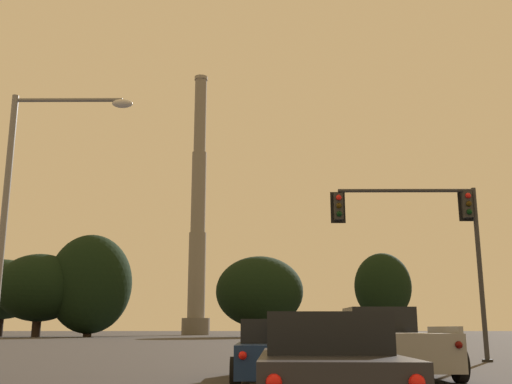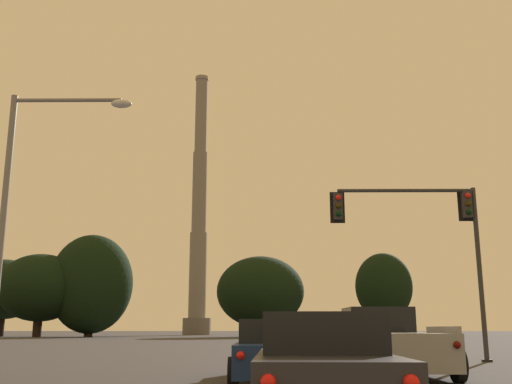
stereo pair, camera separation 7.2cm
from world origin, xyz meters
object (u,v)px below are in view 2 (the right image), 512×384
object	(u,v)px
pickup_truck_right_lane_front	(389,344)
sedan_center_lane_second	(322,368)
traffic_light_overhead_right	(429,227)
smokestack	(199,228)
street_lamp	(26,194)
sedan_center_lane_front	(274,352)

from	to	relation	value
pickup_truck_right_lane_front	sedan_center_lane_second	bearing A→B (deg)	-109.09
sedan_center_lane_second	traffic_light_overhead_right	bearing A→B (deg)	69.97
smokestack	traffic_light_overhead_right	bearing A→B (deg)	-78.57
traffic_light_overhead_right	street_lamp	world-z (taller)	street_lamp
street_lamp	smokestack	bearing A→B (deg)	93.07
pickup_truck_right_lane_front	sedan_center_lane_front	bearing A→B (deg)	-149.79
sedan_center_lane_front	traffic_light_overhead_right	bearing A→B (deg)	52.55
sedan_center_lane_front	traffic_light_overhead_right	world-z (taller)	traffic_light_overhead_right
sedan_center_lane_front	smokestack	xyz separation A→B (m)	(-12.60, 101.29, 19.86)
smokestack	street_lamp	bearing A→B (deg)	-86.93
sedan_center_lane_second	traffic_light_overhead_right	distance (m)	16.00
street_lamp	sedan_center_lane_front	bearing A→B (deg)	-18.81
pickup_truck_right_lane_front	street_lamp	world-z (taller)	street_lamp
traffic_light_overhead_right	smokestack	distance (m)	96.28
traffic_light_overhead_right	street_lamp	distance (m)	14.66
sedan_center_lane_front	pickup_truck_right_lane_front	size ratio (longest dim) A/B	0.85
street_lamp	smokestack	world-z (taller)	smokestack
sedan_center_lane_front	sedan_center_lane_second	xyz separation A→B (m)	(0.56, -6.16, 0.00)
sedan_center_lane_front	smokestack	distance (m)	103.99
sedan_center_lane_second	smokestack	world-z (taller)	smokestack
sedan_center_lane_second	traffic_light_overhead_right	world-z (taller)	traffic_light_overhead_right
traffic_light_overhead_right	smokestack	xyz separation A→B (m)	(-18.83, 93.15, 15.47)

